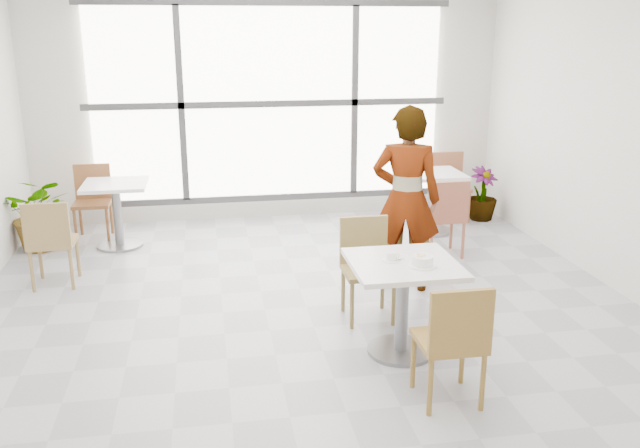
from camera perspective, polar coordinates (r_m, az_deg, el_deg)
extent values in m
plane|color=#9E9EA5|center=(5.72, -0.52, -8.79)|extent=(7.00, 7.00, 0.00)
plane|color=silver|center=(8.69, -4.37, 10.25)|extent=(6.00, 0.00, 6.00)
plane|color=silver|center=(2.04, 15.98, -11.87)|extent=(6.00, 0.00, 6.00)
cube|color=white|center=(8.63, -4.33, 10.21)|extent=(4.40, 0.04, 2.40)
cube|color=#3F3F42|center=(8.60, -4.31, 10.19)|extent=(4.60, 0.05, 0.08)
cube|color=#3F3F42|center=(8.57, -11.76, 9.86)|extent=(0.08, 0.05, 2.40)
cube|color=#3F3F42|center=(8.78, 2.97, 10.34)|extent=(0.08, 0.05, 2.40)
cube|color=#3F3F42|center=(8.82, -4.14, 2.29)|extent=(4.60, 0.05, 0.08)
cube|color=#3F3F42|center=(8.55, -4.50, 18.33)|extent=(4.60, 0.05, 0.08)
cube|color=white|center=(5.06, 7.14, -3.43)|extent=(0.80, 0.80, 0.04)
cylinder|color=slate|center=(5.20, 7.00, -7.31)|extent=(0.10, 0.10, 0.71)
cylinder|color=slate|center=(5.35, 6.87, -10.65)|extent=(0.52, 0.52, 0.03)
cube|color=olive|center=(4.60, 10.92, -9.78)|extent=(0.42, 0.42, 0.04)
cube|color=olive|center=(4.35, 11.97, -8.13)|extent=(0.42, 0.04, 0.42)
cylinder|color=olive|center=(4.91, 12.04, -11.01)|extent=(0.04, 0.04, 0.41)
cylinder|color=olive|center=(4.62, 13.71, -12.99)|extent=(0.04, 0.04, 0.41)
cylinder|color=olive|center=(4.80, 7.96, -11.49)|extent=(0.04, 0.04, 0.41)
cylinder|color=olive|center=(4.50, 9.38, -13.58)|extent=(0.04, 0.04, 0.41)
cube|color=olive|center=(5.74, 4.14, -4.08)|extent=(0.42, 0.42, 0.04)
cube|color=olive|center=(5.84, 3.74, -1.32)|extent=(0.42, 0.04, 0.42)
cylinder|color=olive|center=(5.62, 2.74, -6.98)|extent=(0.04, 0.04, 0.41)
cylinder|color=olive|center=(5.95, 1.98, -5.62)|extent=(0.04, 0.04, 0.41)
cylinder|color=olive|center=(5.71, 6.29, -6.70)|extent=(0.04, 0.04, 0.41)
cylinder|color=olive|center=(6.03, 5.35, -5.37)|extent=(0.04, 0.04, 0.41)
cylinder|color=white|center=(4.98, 8.71, -3.52)|extent=(0.21, 0.21, 0.01)
cylinder|color=white|center=(4.96, 8.73, -3.08)|extent=(0.16, 0.16, 0.07)
torus|color=white|center=(4.95, 8.74, -2.74)|extent=(0.16, 0.16, 0.01)
cylinder|color=beige|center=(4.96, 8.73, -3.10)|extent=(0.14, 0.14, 0.05)
cylinder|color=beige|center=(4.96, 8.60, -2.67)|extent=(0.03, 0.03, 0.01)
cylinder|color=beige|center=(4.95, 8.69, -2.75)|extent=(0.03, 0.03, 0.01)
cylinder|color=beige|center=(4.93, 8.65, -2.81)|extent=(0.03, 0.03, 0.01)
cylinder|color=beige|center=(4.96, 8.75, -2.77)|extent=(0.03, 0.03, 0.02)
cylinder|color=beige|center=(4.94, 8.66, -2.73)|extent=(0.03, 0.03, 0.02)
cylinder|color=beige|center=(4.98, 8.41, -2.57)|extent=(0.03, 0.03, 0.01)
cylinder|color=beige|center=(4.94, 8.37, -2.72)|extent=(0.03, 0.03, 0.01)
cylinder|color=beige|center=(4.97, 8.68, -2.69)|extent=(0.03, 0.03, 0.01)
cylinder|color=beige|center=(4.96, 8.84, -2.65)|extent=(0.03, 0.03, 0.02)
cylinder|color=beige|center=(4.93, 9.02, -2.88)|extent=(0.03, 0.03, 0.01)
cylinder|color=beige|center=(4.97, 8.70, -2.65)|extent=(0.03, 0.03, 0.02)
cylinder|color=white|center=(5.06, 6.08, -3.11)|extent=(0.13, 0.13, 0.01)
cylinder|color=white|center=(5.05, 6.09, -2.75)|extent=(0.08, 0.08, 0.06)
torus|color=white|center=(5.06, 6.56, -2.72)|extent=(0.05, 0.01, 0.05)
cylinder|color=black|center=(5.04, 6.10, -2.49)|extent=(0.07, 0.07, 0.00)
cube|color=silver|center=(5.05, 6.69, -3.07)|extent=(0.09, 0.05, 0.00)
sphere|color=silver|center=(5.07, 7.02, -2.98)|extent=(0.02, 0.02, 0.02)
imported|color=black|center=(6.33, 7.36, 2.11)|extent=(0.75, 0.62, 1.77)
cube|color=white|center=(7.88, -17.10, 3.22)|extent=(0.70, 0.70, 0.04)
cylinder|color=gray|center=(7.97, -16.88, 0.60)|extent=(0.10, 0.10, 0.71)
cylinder|color=gray|center=(8.07, -16.68, -1.72)|extent=(0.52, 0.52, 0.03)
cube|color=white|center=(8.20, 9.60, 4.23)|extent=(0.70, 0.70, 0.04)
cylinder|color=gray|center=(8.29, 9.48, 1.70)|extent=(0.10, 0.10, 0.71)
cylinder|color=gray|center=(8.38, 9.37, -0.55)|extent=(0.52, 0.52, 0.03)
cube|color=olive|center=(6.98, -21.82, -1.47)|extent=(0.42, 0.42, 0.04)
cube|color=olive|center=(6.74, -22.34, -0.10)|extent=(0.42, 0.04, 0.42)
cylinder|color=olive|center=(7.18, -19.95, -2.67)|extent=(0.04, 0.04, 0.41)
cylinder|color=olive|center=(6.85, -20.44, -3.65)|extent=(0.04, 0.04, 0.41)
cylinder|color=olive|center=(7.26, -22.75, -2.79)|extent=(0.04, 0.04, 0.41)
cylinder|color=olive|center=(6.93, -23.36, -3.76)|extent=(0.04, 0.04, 0.41)
cube|color=brown|center=(8.34, -18.87, 1.65)|extent=(0.42, 0.42, 0.04)
cube|color=brown|center=(8.47, -18.83, 3.48)|extent=(0.42, 0.04, 0.42)
cylinder|color=brown|center=(8.26, -20.13, -0.24)|extent=(0.04, 0.04, 0.41)
cylinder|color=brown|center=(8.60, -19.74, 0.44)|extent=(0.04, 0.04, 0.41)
cylinder|color=brown|center=(8.20, -17.66, -0.12)|extent=(0.04, 0.04, 0.41)
cylinder|color=brown|center=(8.54, -17.37, 0.56)|extent=(0.04, 0.04, 0.41)
cube|color=#A15A44|center=(7.46, 10.42, 0.58)|extent=(0.42, 0.42, 0.04)
cube|color=#A15A44|center=(7.23, 11.02, 1.92)|extent=(0.42, 0.04, 0.42)
cylinder|color=#A15A44|center=(7.75, 11.13, -0.60)|extent=(0.04, 0.04, 0.41)
cylinder|color=#A15A44|center=(7.43, 12.10, -1.40)|extent=(0.04, 0.04, 0.41)
cylinder|color=#A15A44|center=(7.63, 8.60, -0.74)|extent=(0.04, 0.04, 0.41)
cylinder|color=#A15A44|center=(7.30, 9.48, -1.57)|extent=(0.04, 0.04, 0.41)
cube|color=#93573A|center=(8.83, 11.14, 3.03)|extent=(0.42, 0.42, 0.04)
cube|color=#93573A|center=(8.95, 10.79, 4.74)|extent=(0.42, 0.04, 0.42)
cylinder|color=#93573A|center=(8.66, 10.36, 1.27)|extent=(0.04, 0.04, 0.41)
cylinder|color=#93573A|center=(8.98, 9.58, 1.87)|extent=(0.04, 0.04, 0.41)
cylinder|color=#93573A|center=(8.79, 12.57, 1.36)|extent=(0.04, 0.04, 0.41)
cylinder|color=#93573A|center=(9.11, 11.72, 1.95)|extent=(0.04, 0.04, 0.41)
imported|color=#307232|center=(8.15, -22.77, 0.85)|extent=(0.83, 0.74, 0.85)
imported|color=#5C8B3F|center=(8.96, 13.68, 2.52)|extent=(0.50, 0.50, 0.69)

